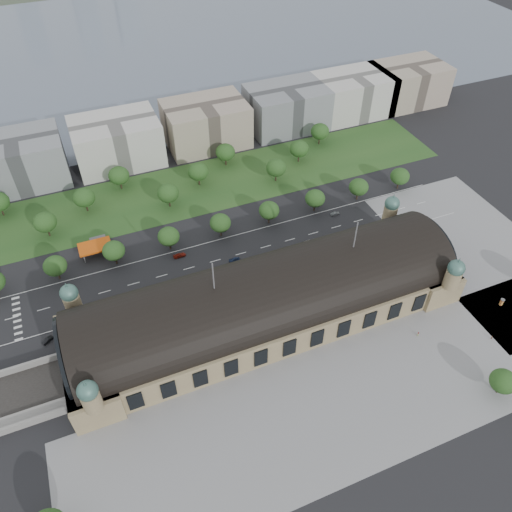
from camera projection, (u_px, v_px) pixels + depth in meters
name	position (u px, v px, depth m)	size (l,w,h in m)	color
ground	(267.00, 318.00, 194.34)	(900.00, 900.00, 0.00)	black
station	(267.00, 301.00, 187.25)	(150.00, 48.40, 44.30)	#9C8B61
plaza_south	(346.00, 404.00, 167.67)	(190.00, 48.00, 0.12)	gray
plaza_east	(478.00, 250.00, 222.81)	(56.00, 100.00, 0.12)	gray
road_slab	(189.00, 268.00, 214.23)	(260.00, 26.00, 0.10)	black
grass_belt	(167.00, 195.00, 252.40)	(300.00, 45.00, 0.10)	#244D1E
petrol_station	(97.00, 244.00, 221.07)	(14.00, 13.00, 5.05)	#D34F0C
lake	(117.00, 46.00, 393.67)	(700.00, 320.00, 0.08)	slate
office_2	(19.00, 161.00, 252.90)	(45.00, 32.00, 24.00)	gray
office_3	(117.00, 142.00, 266.72)	(45.00, 32.00, 24.00)	beige
office_4	(206.00, 124.00, 280.55)	(45.00, 32.00, 24.00)	tan
office_5	(286.00, 108.00, 294.37)	(45.00, 32.00, 24.00)	gray
office_6	(353.00, 95.00, 306.81)	(45.00, 32.00, 24.00)	beige
office_7	(407.00, 84.00, 317.87)	(45.00, 32.00, 24.00)	tan
tree_row_2	(55.00, 266.00, 204.76)	(9.60, 9.60, 11.52)	#2D2116
tree_row_3	(114.00, 251.00, 211.39)	(9.60, 9.60, 11.52)	#2D2116
tree_row_4	(169.00, 236.00, 218.03)	(9.60, 9.60, 11.52)	#2D2116
tree_row_5	(220.00, 223.00, 224.66)	(9.60, 9.60, 11.52)	#2D2116
tree_row_6	(269.00, 210.00, 231.30)	(9.60, 9.60, 11.52)	#2D2116
tree_row_7	(315.00, 198.00, 237.93)	(9.60, 9.60, 11.52)	#2D2116
tree_row_8	(359.00, 187.00, 244.57)	(9.60, 9.60, 11.52)	#2D2116
tree_row_9	(400.00, 176.00, 251.20)	(9.60, 9.60, 11.52)	#2D2116
tree_belt_3	(45.00, 222.00, 224.12)	(10.40, 10.40, 12.48)	#2D2116
tree_belt_4	(84.00, 197.00, 237.40)	(10.40, 10.40, 12.48)	#2D2116
tree_belt_5	(119.00, 175.00, 250.68)	(10.40, 10.40, 12.48)	#2D2116
tree_belt_6	(168.00, 193.00, 239.88)	(10.40, 10.40, 12.48)	#2D2116
tree_belt_7	(198.00, 172.00, 253.16)	(10.40, 10.40, 12.48)	#2D2116
tree_belt_8	(225.00, 152.00, 266.44)	(10.40, 10.40, 12.48)	#2D2116
tree_belt_9	(276.00, 168.00, 255.64)	(10.40, 10.40, 12.48)	#2D2116
tree_belt_10	(299.00, 149.00, 268.92)	(10.40, 10.40, 12.48)	#2D2116
tree_belt_11	(320.00, 131.00, 282.20)	(10.40, 10.40, 12.48)	#2D2116
tree_plaza_s	(503.00, 381.00, 166.10)	(9.00, 9.00, 10.64)	#2D2116
traffic_car_2	(105.00, 305.00, 198.43)	(2.35, 5.10, 1.42)	black
traffic_car_3	(180.00, 255.00, 218.94)	(2.26, 5.56, 1.61)	maroon
traffic_car_4	(234.00, 260.00, 216.96)	(1.94, 4.82, 1.64)	#1B2A4D
traffic_car_5	(335.00, 214.00, 240.13)	(1.57, 4.51, 1.48)	#565A5E
parked_car_0	(47.00, 340.00, 185.75)	(1.59, 4.56, 1.50)	black
parked_car_1	(100.00, 317.00, 193.95)	(2.42, 5.24, 1.46)	#9B3613
parked_car_2	(155.00, 308.00, 197.11)	(1.88, 4.62, 1.34)	#231C4F
parked_car_3	(82.00, 322.00, 192.01)	(1.62, 4.03, 1.37)	slate
parked_car_4	(157.00, 308.00, 197.21)	(1.73, 4.95, 1.63)	white
parked_car_5	(190.00, 290.00, 204.02)	(2.49, 5.39, 1.50)	gray
parked_car_6	(206.00, 293.00, 202.92)	(1.99, 4.89, 1.42)	black
bus_west	(220.00, 276.00, 208.57)	(2.73, 11.67, 3.25)	#CC4F20
bus_mid	(233.00, 268.00, 212.27)	(2.57, 10.98, 3.06)	silver
bus_east	(305.00, 245.00, 222.43)	(2.69, 11.50, 3.20)	beige
advertising_column	(502.00, 302.00, 198.22)	(1.65, 1.65, 3.13)	#D9363E
pedestrian_0	(418.00, 334.00, 187.57)	(0.93, 0.53, 1.89)	gray
pedestrian_1	(492.00, 338.00, 186.42)	(0.67, 0.44, 1.84)	gray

